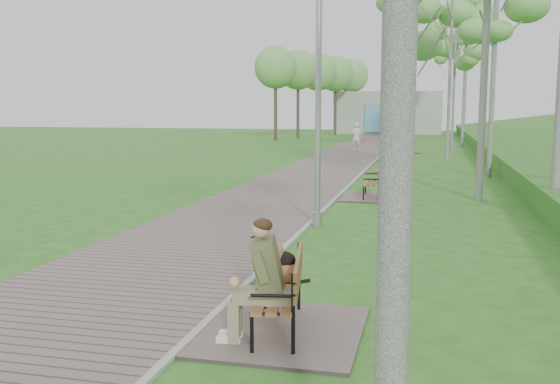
# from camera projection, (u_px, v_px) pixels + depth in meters

# --- Properties ---
(ground) EXTENTS (120.00, 120.00, 0.00)m
(ground) POSITION_uv_depth(u_px,v_px,m) (278.00, 255.00, 10.88)
(ground) COLOR #2B601B
(ground) RESTS_ON ground
(walkway) EXTENTS (3.50, 67.00, 0.04)m
(walkway) POSITION_uv_depth(u_px,v_px,m) (344.00, 157.00, 31.99)
(walkway) COLOR #71635B
(walkway) RESTS_ON ground
(kerb) EXTENTS (0.10, 67.00, 0.05)m
(kerb) POSITION_uv_depth(u_px,v_px,m) (379.00, 157.00, 31.58)
(kerb) COLOR #999993
(kerb) RESTS_ON ground
(building_north) EXTENTS (10.00, 5.20, 4.00)m
(building_north) POSITION_uv_depth(u_px,v_px,m) (388.00, 113.00, 60.04)
(building_north) COLOR #9E9E99
(building_north) RESTS_ON ground
(bench_main) EXTENTS (1.84, 2.05, 1.61)m
(bench_main) POSITION_uv_depth(u_px,v_px,m) (272.00, 295.00, 7.08)
(bench_main) COLOR #71635B
(bench_main) RESTS_ON ground
(bench_second) EXTENTS (1.75, 1.95, 1.08)m
(bench_second) POSITION_uv_depth(u_px,v_px,m) (372.00, 191.00, 17.62)
(bench_second) COLOR #71635B
(bench_second) RESTS_ON ground
(bench_third) EXTENTS (1.53, 1.70, 0.94)m
(bench_third) POSITION_uv_depth(u_px,v_px,m) (391.00, 167.00, 25.06)
(bench_third) COLOR #71635B
(bench_third) RESTS_ON ground
(bench_far) EXTENTS (2.02, 2.25, 1.24)m
(bench_far) POSITION_uv_depth(u_px,v_px,m) (401.00, 148.00, 35.48)
(bench_far) COLOR #71635B
(bench_far) RESTS_ON ground
(lamp_post_near) EXTENTS (0.21, 0.21, 5.49)m
(lamp_post_near) POSITION_uv_depth(u_px,v_px,m) (318.00, 107.00, 13.15)
(lamp_post_near) COLOR #9C9FA4
(lamp_post_near) RESTS_ON ground
(lamp_post_second) EXTENTS (0.20, 0.20, 5.05)m
(lamp_post_second) POSITION_uv_depth(u_px,v_px,m) (385.00, 111.00, 28.86)
(lamp_post_second) COLOR #9C9FA4
(lamp_post_second) RESTS_ON ground
(lamp_post_third) EXTENTS (0.18, 0.18, 4.59)m
(lamp_post_third) POSITION_uv_depth(u_px,v_px,m) (392.00, 114.00, 37.57)
(lamp_post_third) COLOR #9C9FA4
(lamp_post_third) RESTS_ON ground
(pedestrian_near) EXTENTS (0.64, 0.46, 1.65)m
(pedestrian_near) POSITION_uv_depth(u_px,v_px,m) (356.00, 137.00, 36.49)
(pedestrian_near) COLOR silver
(pedestrian_near) RESTS_ON ground
(pedestrian_far) EXTENTS (1.02, 0.86, 1.87)m
(pedestrian_far) POSITION_uv_depth(u_px,v_px,m) (373.00, 124.00, 58.85)
(pedestrian_far) COLOR slate
(pedestrian_far) RESTS_ON ground
(birch_mid_a) EXTENTS (2.29, 2.29, 7.12)m
(birch_mid_a) POSITION_uv_depth(u_px,v_px,m) (407.00, 8.00, 19.23)
(birch_mid_a) COLOR silver
(birch_mid_a) RESTS_ON ground
(birch_mid_b) EXTENTS (2.49, 2.49, 7.96)m
(birch_mid_b) POSITION_uv_depth(u_px,v_px,m) (497.00, 1.00, 21.85)
(birch_mid_b) COLOR silver
(birch_mid_b) RESTS_ON ground
(birch_mid_c) EXTENTS (2.76, 2.76, 7.93)m
(birch_mid_c) POSITION_uv_depth(u_px,v_px,m) (452.00, 29.00, 29.75)
(birch_mid_c) COLOR silver
(birch_mid_c) RESTS_ON ground
(birch_far_b) EXTENTS (2.51, 2.51, 7.57)m
(birch_far_b) POSITION_uv_depth(u_px,v_px,m) (455.00, 46.00, 34.83)
(birch_far_b) COLOR silver
(birch_far_b) RESTS_ON ground
(birch_far_c) EXTENTS (2.95, 2.95, 10.06)m
(birch_far_c) POSITION_uv_depth(u_px,v_px,m) (467.00, 21.00, 39.23)
(birch_far_c) COLOR silver
(birch_far_c) RESTS_ON ground
(birch_distant_a) EXTENTS (2.32, 2.32, 9.09)m
(birch_distant_a) POSITION_uv_depth(u_px,v_px,m) (452.00, 46.00, 47.42)
(birch_distant_a) COLOR silver
(birch_distant_a) RESTS_ON ground
(birch_distant_b) EXTENTS (2.80, 2.80, 9.14)m
(birch_distant_b) POSITION_uv_depth(u_px,v_px,m) (467.00, 52.00, 52.63)
(birch_distant_b) COLOR silver
(birch_distant_b) RESTS_ON ground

